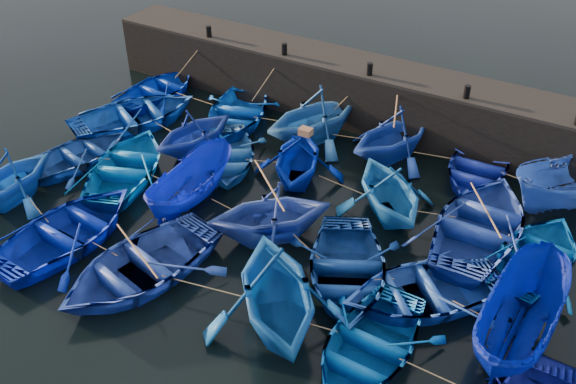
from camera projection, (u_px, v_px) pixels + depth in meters
The scene contains 35 objects.
ground at pixel (237, 259), 20.59m from camera, with size 120.00×120.00×0.00m, color black.
quay_wall at pixel (376, 97), 27.25m from camera, with size 26.00×2.50×2.50m, color black.
quay_top at pixel (378, 68), 26.50m from camera, with size 26.00×2.50×0.12m, color black.
bollard_0 at pixel (209, 31), 29.04m from camera, with size 0.24×0.24×0.50m, color black.
bollard_1 at pixel (284, 49), 27.36m from camera, with size 0.24×0.24×0.50m, color black.
bollard_2 at pixel (370, 69), 25.69m from camera, with size 0.24×0.24×0.50m, color black.
bollard_3 at pixel (467, 92), 24.01m from camera, with size 0.24×0.24×0.50m, color black.
boat_0 at pixel (159, 89), 29.61m from camera, with size 3.28×4.59×0.95m, color #0127A7.
boat_1 at pixel (237, 112), 27.64m from camera, with size 3.67×5.13×1.06m, color blue.
boat_2 at pixel (314, 115), 26.03m from camera, with size 3.91×4.53×2.39m, color #215B9C.
boat_3 at pixel (393, 134), 24.98m from camera, with size 3.57×4.14×2.18m, color #1A3DA8.
boat_4 at pixel (477, 167), 24.16m from camera, with size 3.29×4.60×0.96m, color #16279C.
boat_5 at pixel (576, 185), 22.20m from camera, with size 2.01×5.32×2.06m, color #294CA0.
boat_6 at pixel (135, 114), 27.39m from camera, with size 3.93×5.49×1.14m, color #0F4199.
boat_7 at pixel (195, 132), 25.34m from camera, with size 3.23×3.75×1.97m, color navy.
boat_8 at pixel (227, 155), 24.88m from camera, with size 3.23×4.52×0.94m, color blue.
boat_9 at pixel (298, 158), 23.63m from camera, with size 3.45×4.00×2.10m, color #001C9F.
boat_10 at pixel (390, 190), 21.86m from camera, with size 3.59×4.17×2.19m, color blue.
boat_11 at pixel (482, 224), 21.09m from camera, with size 4.14×5.78×1.20m, color #203C97.
boat_12 at pixel (538, 256), 19.96m from camera, with size 3.31×4.62×0.96m, color #0458B6.
boat_13 at pixel (80, 154), 24.98m from camera, with size 3.07×4.29×0.89m, color navy.
boat_14 at pixel (128, 166), 24.12m from camera, with size 3.68×5.14×1.07m, color #035EBC.
boat_15 at pixel (191, 185), 22.55m from camera, with size 1.65×4.37×1.69m, color #0B1AA6.
boat_16 at pixel (270, 213), 20.81m from camera, with size 3.55×4.12×2.17m, color #294498.
boat_17 at pixel (346, 270), 19.38m from camera, with size 3.60×5.04×1.05m, color navy.
boat_18 at pixel (423, 290), 18.67m from camera, with size 3.56×4.98×1.03m, color #1E48AA.
boat_19 at pixel (518, 317), 17.17m from camera, with size 1.89×5.02×1.94m, color #001082.
boat_20 at pixel (6, 178), 22.62m from camera, with size 3.31×3.84×2.02m, color #124EAF.
boat_21 at pixel (68, 231), 20.89m from camera, with size 3.82×5.34×1.11m, color #041CA4.
boat_22 at pixel (139, 265), 19.49m from camera, with size 3.94×5.50×1.14m, color navy.
boat_23 at pixel (276, 291), 17.55m from camera, with size 4.20×4.88×2.57m, color #0F529F.
boat_24 at pixel (367, 346), 16.97m from camera, with size 3.38×4.72×0.98m, color #0452B1.
wooden_crate at pixel (306, 132), 22.83m from camera, with size 0.46×0.35×0.26m, color #8C5D3D.
mooring_ropes at pixel (307, 162), 23.72m from camera, with size 18.22×12.06×2.10m.
loose_oars at pixel (329, 183), 21.09m from camera, with size 10.63×12.58×1.10m.
Camera 1 is at (9.40, -12.57, 13.59)m, focal length 40.00 mm.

